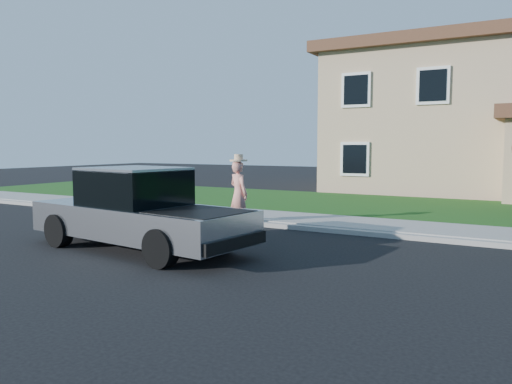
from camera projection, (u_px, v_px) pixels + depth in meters
ground at (264, 252)px, 10.20m from camera, size 80.00×80.00×0.00m
curb at (356, 232)px, 12.22m from camera, size 40.00×0.20×0.12m
sidewalk at (369, 226)px, 13.17m from camera, size 40.00×2.00×0.15m
lawn at (408, 208)px, 17.08m from camera, size 40.00×7.00×0.10m
house at (454, 125)px, 23.48m from camera, size 14.00×11.30×6.85m
pickup_truck at (139, 212)px, 10.40m from camera, size 5.43×2.40×1.73m
woman at (239, 192)px, 13.43m from camera, size 0.77×0.65×1.95m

